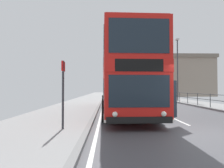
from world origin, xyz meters
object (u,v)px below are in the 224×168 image
Objects in this scene: double_decker_bus_main at (123,77)px; bare_tree_far_01 at (163,82)px; background_building_00 at (177,78)px; bare_tree_far_00 at (158,78)px; bus_stop_sign_near at (63,87)px; background_bus_far_lane at (147,88)px; street_lamp_far_side at (178,65)px.

double_decker_bus_main is 20.81m from bare_tree_far_01.
double_decker_bus_main is 37.22m from background_building_00.
double_decker_bus_main is 26.21m from bare_tree_far_00.
background_bus_far_lane is at bearing 71.08° from bus_stop_sign_near.
background_bus_far_lane is (5.31, 17.55, -0.70)m from double_decker_bus_main.
bare_tree_far_01 is at bearing -97.00° from bare_tree_far_00.
bare_tree_far_00 is at bearing 70.05° from double_decker_bus_main.
bus_stop_sign_near is 19.20m from street_lamp_far_side.
bare_tree_far_00 reaches higher than street_lamp_far_side.
street_lamp_far_side reaches higher than bus_stop_sign_near.
background_building_00 is at bearing 56.39° from background_bus_far_lane.
bare_tree_far_01 reaches higher than bus_stop_sign_near.
bus_stop_sign_near is at bearing -122.47° from street_lamp_far_side.
double_decker_bus_main is 6.32m from bus_stop_sign_near.
street_lamp_far_side is (2.22, -7.23, 2.87)m from background_bus_far_lane.
double_decker_bus_main is 4.69× the size of bus_stop_sign_near.
bare_tree_far_00 is at bearing -128.10° from background_building_00.
background_bus_far_lane is 1.91× the size of bare_tree_far_01.
bare_tree_far_01 is at bearing 27.76° from background_bus_far_lane.
background_building_00 reaches higher than background_bus_far_lane.
bare_tree_far_01 is (10.91, 24.79, 1.00)m from bus_stop_sign_near.
bare_tree_far_00 is at bearing 69.07° from bus_stop_sign_near.
double_decker_bus_main reaches higher than background_bus_far_lane.
bare_tree_far_00 is at bearing 62.85° from background_bus_far_lane.
background_building_00 is (10.64, 16.02, 2.67)m from background_bus_far_lane.
background_bus_far_lane is 1.38× the size of street_lamp_far_side.
bare_tree_far_00 is at bearing 84.42° from street_lamp_far_side.
street_lamp_far_side is 14.38m from bare_tree_far_00.
background_building_00 reaches higher than bus_stop_sign_near.
background_bus_far_lane is 24.58m from bus_stop_sign_near.
bare_tree_far_01 is at bearing 85.31° from street_lamp_far_side.
street_lamp_far_side is at bearing -94.69° from bare_tree_far_01.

